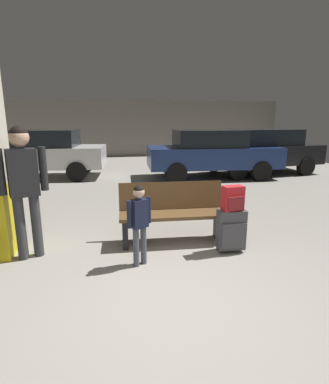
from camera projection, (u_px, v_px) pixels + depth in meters
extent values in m
cube|color=gray|center=(130.00, 204.00, 6.85)|extent=(18.00, 18.00, 0.10)
cube|color=gray|center=(110.00, 128.00, 14.93)|extent=(18.00, 0.12, 2.80)
cube|color=brown|center=(173.00, 215.00, 4.48)|extent=(1.63, 0.57, 0.05)
cube|color=brown|center=(171.00, 195.00, 4.67)|extent=(1.60, 0.24, 0.42)
cube|color=black|center=(125.00, 232.00, 4.44)|extent=(0.11, 0.41, 0.41)
cube|color=black|center=(220.00, 227.00, 4.63)|extent=(0.11, 0.41, 0.41)
cube|color=#4C4C51|center=(231.00, 229.00, 4.21)|extent=(0.39, 0.23, 0.56)
cube|color=#4C4C51|center=(234.00, 236.00, 4.11)|extent=(0.34, 0.05, 0.36)
cube|color=#A5A5AA|center=(230.00, 209.00, 4.22)|extent=(0.14, 0.03, 0.02)
cylinder|color=black|center=(217.00, 248.00, 4.34)|extent=(0.02, 0.05, 0.04)
cylinder|color=black|center=(238.00, 246.00, 4.38)|extent=(0.02, 0.05, 0.04)
cube|color=red|center=(233.00, 198.00, 4.10)|extent=(0.29, 0.18, 0.34)
cube|color=maroon|center=(236.00, 204.00, 4.02)|extent=(0.23, 0.05, 0.19)
cylinder|color=black|center=(233.00, 187.00, 4.06)|extent=(0.06, 0.03, 0.02)
cylinder|color=#4C5160|center=(144.00, 245.00, 3.85)|extent=(0.08, 0.08, 0.51)
cylinder|color=#4C5160|center=(136.00, 247.00, 3.78)|extent=(0.08, 0.08, 0.51)
cube|color=#191E38|center=(139.00, 213.00, 3.72)|extent=(0.24, 0.21, 0.36)
cylinder|color=#191E38|center=(149.00, 210.00, 3.81)|extent=(0.06, 0.06, 0.34)
cylinder|color=#191E38|center=(129.00, 214.00, 3.62)|extent=(0.06, 0.06, 0.34)
sphere|color=beige|center=(139.00, 192.00, 3.65)|extent=(0.14, 0.14, 0.14)
sphere|color=black|center=(139.00, 191.00, 3.65)|extent=(0.13, 0.13, 0.13)
cylinder|color=red|center=(129.00, 211.00, 3.74)|extent=(0.06, 0.06, 0.10)
cylinder|color=red|center=(129.00, 206.00, 3.73)|extent=(0.01, 0.01, 0.06)
cylinder|color=#38383D|center=(37.00, 226.00, 4.05)|extent=(0.13, 0.13, 0.86)
cylinder|color=#38383D|center=(21.00, 228.00, 3.94)|extent=(0.13, 0.13, 0.86)
cube|color=#232326|center=(23.00, 173.00, 3.83)|extent=(0.40, 0.31, 0.61)
cylinder|color=#232326|center=(43.00, 169.00, 3.95)|extent=(0.10, 0.10, 0.58)
cylinder|color=#232326|center=(0.00, 172.00, 3.69)|extent=(0.10, 0.10, 0.58)
sphere|color=tan|center=(19.00, 137.00, 3.72)|extent=(0.24, 0.24, 0.24)
sphere|color=black|center=(18.00, 134.00, 3.71)|extent=(0.22, 0.22, 0.22)
cube|color=navy|center=(213.00, 157.00, 9.63)|extent=(4.23, 2.04, 0.64)
cube|color=black|center=(209.00, 138.00, 9.48)|extent=(2.22, 1.71, 0.52)
cylinder|color=black|center=(241.00, 164.00, 10.66)|extent=(0.61, 0.25, 0.60)
cylinder|color=black|center=(261.00, 171.00, 9.12)|extent=(0.61, 0.25, 0.60)
cylinder|color=black|center=(169.00, 165.00, 10.32)|extent=(0.61, 0.25, 0.60)
cylinder|color=black|center=(177.00, 173.00, 8.78)|extent=(0.61, 0.25, 0.60)
cube|color=silver|center=(39.00, 157.00, 9.61)|extent=(4.27, 2.17, 0.64)
cube|color=black|center=(42.00, 138.00, 9.48)|extent=(2.27, 1.78, 0.52)
cylinder|color=black|center=(8.00, 165.00, 10.34)|extent=(0.62, 0.27, 0.60)
cylinder|color=black|center=(77.00, 172.00, 9.04)|extent=(0.62, 0.27, 0.60)
cylinder|color=black|center=(85.00, 164.00, 10.59)|extent=(0.62, 0.27, 0.60)
cube|color=black|center=(259.00, 154.00, 10.29)|extent=(4.25, 2.11, 0.64)
cube|color=black|center=(264.00, 137.00, 10.20)|extent=(2.25, 1.75, 0.52)
cylinder|color=black|center=(237.00, 171.00, 9.24)|extent=(0.62, 0.26, 0.60)
cylinder|color=black|center=(213.00, 164.00, 10.71)|extent=(0.62, 0.26, 0.60)
cylinder|color=black|center=(306.00, 167.00, 10.03)|extent=(0.62, 0.26, 0.60)
cylinder|color=black|center=(275.00, 161.00, 11.51)|extent=(0.62, 0.26, 0.60)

